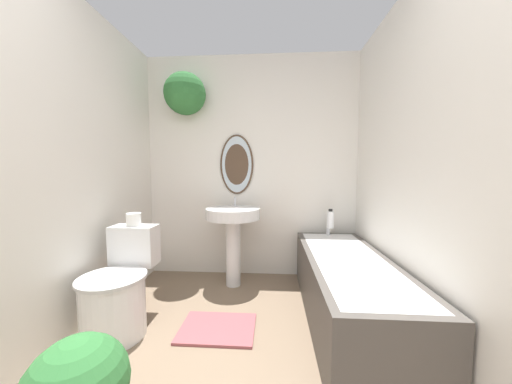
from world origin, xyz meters
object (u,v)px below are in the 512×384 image
at_px(toilet, 118,292).
at_px(bathtub, 347,288).
at_px(toilet_paper_roll, 134,219).
at_px(pedestal_sink, 233,226).
at_px(shampoo_bottle, 330,219).

bearing_deg(toilet, bathtub, 8.49).
bearing_deg(toilet_paper_roll, bathtub, 0.48).
relative_size(pedestal_sink, bathtub, 0.54).
distance_m(bathtub, toilet_paper_roll, 1.75).
relative_size(shampoo_bottle, toilet_paper_roll, 1.79).
height_order(toilet, bathtub, toilet).
relative_size(pedestal_sink, toilet_paper_roll, 8.05).
height_order(toilet, toilet_paper_roll, toilet_paper_roll).
bearing_deg(shampoo_bottle, toilet, -150.45).
distance_m(toilet, pedestal_sink, 1.12).
xyz_separation_m(toilet, bathtub, (1.67, 0.25, -0.03)).
bearing_deg(toilet, shampoo_bottle, 29.55).
bearing_deg(bathtub, pedestal_sink, 149.96).
distance_m(shampoo_bottle, toilet_paper_roll, 1.84).
height_order(shampoo_bottle, toilet_paper_roll, toilet_paper_roll).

